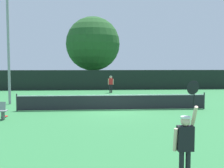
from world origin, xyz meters
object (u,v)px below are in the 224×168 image
(parked_car_mid, at_px, (171,79))
(tennis_ball, at_px, (72,106))
(large_tree, at_px, (93,44))
(player_receiving, at_px, (111,82))
(player_serving, at_px, (185,139))
(spare_racket, at_px, (5,116))
(parked_car_near, at_px, (114,80))
(light_pole, at_px, (8,31))

(parked_car_mid, bearing_deg, tennis_ball, -122.19)
(tennis_ball, distance_m, large_tree, 18.62)
(player_receiving, distance_m, tennis_ball, 9.62)
(player_serving, distance_m, spare_racket, 11.51)
(parked_car_near, distance_m, parked_car_mid, 8.53)
(tennis_ball, xyz_separation_m, spare_racket, (-3.40, -3.42, -0.01))
(tennis_ball, xyz_separation_m, light_pole, (-4.57, 1.48, 5.18))
(tennis_ball, bearing_deg, player_receiving, 70.09)
(player_receiving, distance_m, parked_car_mid, 15.05)
(large_tree, distance_m, parked_car_near, 5.79)
(player_receiving, distance_m, light_pole, 11.62)
(spare_racket, height_order, parked_car_mid, parked_car_mid)
(player_serving, bearing_deg, light_pole, 120.32)
(large_tree, distance_m, parked_car_mid, 12.65)
(player_serving, xyz_separation_m, parked_car_near, (0.84, 31.61, -0.31))
(player_serving, relative_size, parked_car_mid, 0.59)
(parked_car_near, bearing_deg, parked_car_mid, 15.36)
(tennis_ball, xyz_separation_m, parked_car_near, (4.44, 19.12, 0.74))
(player_serving, xyz_separation_m, tennis_ball, (-3.60, 12.49, -1.05))
(parked_car_mid, bearing_deg, parked_car_near, -170.34)
(large_tree, bearing_deg, parked_car_mid, 14.15)
(spare_racket, height_order, large_tree, large_tree)
(large_tree, relative_size, parked_car_mid, 2.16)
(player_serving, height_order, parked_car_near, player_serving)
(light_pole, bearing_deg, player_serving, -59.68)
(large_tree, bearing_deg, player_receiving, -78.56)
(light_pole, bearing_deg, parked_car_near, 62.93)
(parked_car_near, height_order, parked_car_mid, same)
(player_serving, height_order, large_tree, large_tree)
(player_receiving, relative_size, parked_car_mid, 0.40)
(tennis_ball, relative_size, spare_racket, 0.13)
(tennis_ball, bearing_deg, light_pole, 162.01)
(parked_car_near, bearing_deg, player_serving, -86.04)
(player_serving, relative_size, large_tree, 0.27)
(light_pole, relative_size, parked_car_near, 2.13)
(player_receiving, relative_size, tennis_ball, 24.96)
(tennis_ball, bearing_deg, parked_car_mid, 58.03)
(tennis_ball, height_order, spare_racket, tennis_ball)
(tennis_ball, distance_m, parked_car_mid, 24.28)
(player_receiving, xyz_separation_m, light_pole, (-7.83, -7.51, 4.17))
(tennis_ball, height_order, light_pole, light_pole)
(spare_racket, relative_size, parked_car_near, 0.12)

